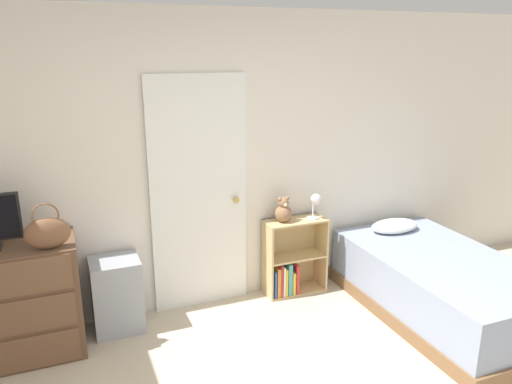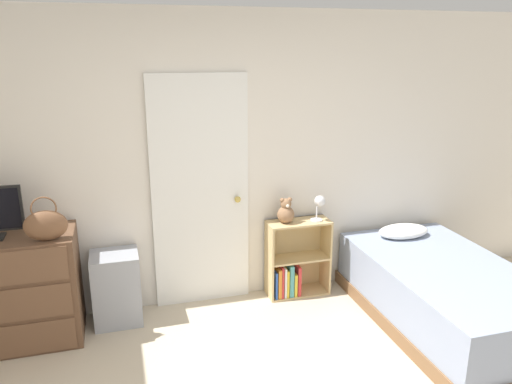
{
  "view_description": "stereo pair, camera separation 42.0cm",
  "coord_description": "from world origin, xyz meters",
  "px_view_note": "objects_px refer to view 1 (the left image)",
  "views": [
    {
      "loc": [
        -1.11,
        -1.75,
        2.25
      ],
      "look_at": [
        0.4,
        1.99,
        1.06
      ],
      "focal_mm": 35.0,
      "sensor_mm": 36.0,
      "label": 1
    },
    {
      "loc": [
        -0.72,
        -1.88,
        2.25
      ],
      "look_at": [
        0.4,
        1.99,
        1.06
      ],
      "focal_mm": 35.0,
      "sensor_mm": 36.0,
      "label": 2
    }
  ],
  "objects_px": {
    "bookshelf": "(290,264)",
    "teddy_bear": "(283,211)",
    "desk_lamp": "(315,202)",
    "storage_bin": "(117,295)",
    "handbag": "(47,232)",
    "bed": "(441,285)",
    "dresser": "(5,303)"
  },
  "relations": [
    {
      "from": "bookshelf",
      "to": "teddy_bear",
      "type": "relative_size",
      "value": 3.04
    },
    {
      "from": "teddy_bear",
      "to": "bed",
      "type": "height_order",
      "value": "teddy_bear"
    },
    {
      "from": "handbag",
      "to": "storage_bin",
      "type": "bearing_deg",
      "value": 29.69
    },
    {
      "from": "handbag",
      "to": "bookshelf",
      "type": "bearing_deg",
      "value": 8.69
    },
    {
      "from": "bookshelf",
      "to": "teddy_bear",
      "type": "bearing_deg",
      "value": -174.45
    },
    {
      "from": "storage_bin",
      "to": "bookshelf",
      "type": "relative_size",
      "value": 0.85
    },
    {
      "from": "dresser",
      "to": "teddy_bear",
      "type": "xyz_separation_m",
      "value": [
        2.3,
        0.14,
        0.38
      ]
    },
    {
      "from": "teddy_bear",
      "to": "bed",
      "type": "distance_m",
      "value": 1.5
    },
    {
      "from": "bed",
      "to": "storage_bin",
      "type": "bearing_deg",
      "value": 163.46
    },
    {
      "from": "dresser",
      "to": "handbag",
      "type": "bearing_deg",
      "value": -25.0
    },
    {
      "from": "bookshelf",
      "to": "bed",
      "type": "height_order",
      "value": "bookshelf"
    },
    {
      "from": "handbag",
      "to": "teddy_bear",
      "type": "height_order",
      "value": "handbag"
    },
    {
      "from": "teddy_bear",
      "to": "bed",
      "type": "bearing_deg",
      "value": -36.37
    },
    {
      "from": "desk_lamp",
      "to": "bed",
      "type": "relative_size",
      "value": 0.12
    },
    {
      "from": "handbag",
      "to": "bookshelf",
      "type": "distance_m",
      "value": 2.18
    },
    {
      "from": "handbag",
      "to": "teddy_bear",
      "type": "xyz_separation_m",
      "value": [
        1.95,
        0.3,
        -0.18
      ]
    },
    {
      "from": "bookshelf",
      "to": "teddy_bear",
      "type": "height_order",
      "value": "teddy_bear"
    },
    {
      "from": "bookshelf",
      "to": "handbag",
      "type": "bearing_deg",
      "value": -171.31
    },
    {
      "from": "desk_lamp",
      "to": "handbag",
      "type": "bearing_deg",
      "value": -173.29
    },
    {
      "from": "desk_lamp",
      "to": "storage_bin",
      "type": "bearing_deg",
      "value": -179.67
    },
    {
      "from": "bookshelf",
      "to": "teddy_bear",
      "type": "distance_m",
      "value": 0.54
    },
    {
      "from": "teddy_bear",
      "to": "desk_lamp",
      "type": "xyz_separation_m",
      "value": [
        0.31,
        -0.04,
        0.06
      ]
    },
    {
      "from": "storage_bin",
      "to": "bed",
      "type": "distance_m",
      "value": 2.74
    },
    {
      "from": "dresser",
      "to": "handbag",
      "type": "height_order",
      "value": "handbag"
    },
    {
      "from": "dresser",
      "to": "bookshelf",
      "type": "relative_size",
      "value": 1.46
    },
    {
      "from": "bed",
      "to": "dresser",
      "type": "bearing_deg",
      "value": 168.63
    },
    {
      "from": "handbag",
      "to": "storage_bin",
      "type": "height_order",
      "value": "handbag"
    },
    {
      "from": "dresser",
      "to": "handbag",
      "type": "distance_m",
      "value": 0.68
    },
    {
      "from": "dresser",
      "to": "bookshelf",
      "type": "xyz_separation_m",
      "value": [
        2.38,
        0.15,
        -0.16
      ]
    },
    {
      "from": "handbag",
      "to": "storage_bin",
      "type": "xyz_separation_m",
      "value": [
        0.45,
        0.25,
        -0.7
      ]
    },
    {
      "from": "dresser",
      "to": "bed",
      "type": "bearing_deg",
      "value": -11.37
    },
    {
      "from": "handbag",
      "to": "teddy_bear",
      "type": "relative_size",
      "value": 1.42
    }
  ]
}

